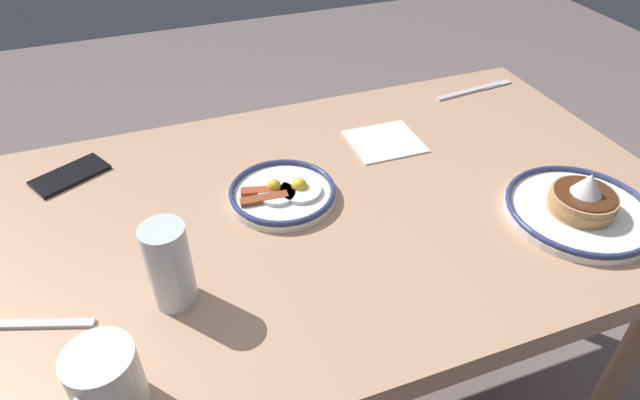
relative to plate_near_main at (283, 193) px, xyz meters
The scene contains 9 objects.
dining_table 0.10m from the plate_near_main, 135.64° to the left, with size 1.39×0.79×0.74m.
plate_near_main is the anchor object (origin of this frame).
plate_center_pancakes 0.55m from the plate_near_main, 154.14° to the left, with size 0.27×0.27×0.09m.
coffee_mug 0.48m from the plate_near_main, 45.41° to the left, with size 0.09×0.11×0.10m.
drinking_glass 0.30m from the plate_near_main, 38.59° to the left, with size 0.07×0.07×0.14m.
cell_phone 0.44m from the plate_near_main, 29.67° to the right, with size 0.14×0.07×0.01m, color black.
paper_napkin 0.29m from the plate_near_main, 157.07° to the right, with size 0.15×0.14×0.00m, color white.
fork_near 0.47m from the plate_near_main, 19.65° to the left, with size 0.19×0.08×0.01m.
butter_knife 0.64m from the plate_near_main, 156.60° to the right, with size 0.23×0.04×0.01m.
Camera 1 is at (0.27, 0.75, 1.38)m, focal length 30.69 mm.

